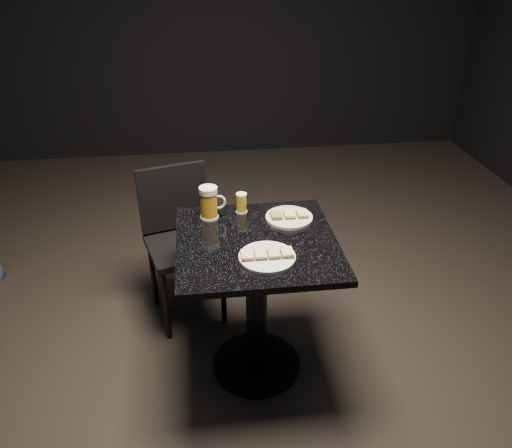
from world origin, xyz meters
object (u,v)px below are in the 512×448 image
object	(u,v)px
plate_small	(289,218)
beer_mug	(209,203)
beer_tumbler	(241,203)
chair	(181,234)
table	(257,285)
plate_large	(267,257)

from	to	relation	value
plate_small	beer_mug	xyz separation A→B (m)	(-0.37, 0.06, 0.07)
beer_tumbler	chair	xyz separation A→B (m)	(-0.31, 0.26, -0.30)
beer_mug	beer_tumbler	xyz separation A→B (m)	(0.15, 0.04, -0.03)
table	chair	size ratio (longest dim) A/B	0.88
plate_large	beer_tumbler	xyz separation A→B (m)	(-0.06, 0.42, 0.04)
plate_small	beer_mug	distance (m)	0.38
chair	table	bearing A→B (deg)	-56.13
plate_large	chair	world-z (taller)	chair
plate_large	beer_mug	bearing A→B (deg)	119.83
beer_tumbler	chair	size ratio (longest dim) A/B	0.11
beer_mug	plate_small	bearing A→B (deg)	-8.93
beer_tumbler	beer_mug	bearing A→B (deg)	-166.11
plate_small	table	world-z (taller)	plate_small
plate_small	chair	world-z (taller)	chair
plate_small	beer_tumbler	size ratio (longest dim) A/B	2.25
chair	plate_small	bearing A→B (deg)	-33.74
plate_small	beer_mug	world-z (taller)	beer_mug
plate_large	plate_small	xyz separation A→B (m)	(0.15, 0.32, 0.00)
plate_large	beer_mug	xyz separation A→B (m)	(-0.22, 0.38, 0.07)
beer_mug	chair	world-z (taller)	beer_mug
table	plate_small	bearing A→B (deg)	44.29
plate_large	beer_tumbler	world-z (taller)	beer_tumbler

